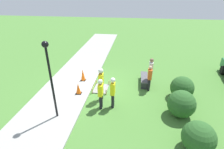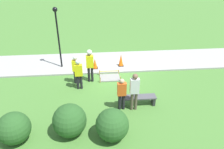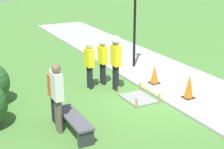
% 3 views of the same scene
% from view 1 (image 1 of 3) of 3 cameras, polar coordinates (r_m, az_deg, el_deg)
% --- Properties ---
extents(ground_plane, '(60.00, 60.00, 0.00)m').
position_cam_1_polar(ground_plane, '(11.29, -6.20, -3.96)').
color(ground_plane, '#477A33').
extents(sidewalk, '(28.00, 3.07, 0.10)m').
position_cam_1_polar(sidewalk, '(11.71, -13.54, -3.14)').
color(sidewalk, '#9E9E99').
rests_on(sidewalk, ground_plane).
extents(wet_concrete_patch, '(1.20, 0.89, 0.33)m').
position_cam_1_polar(wet_concrete_patch, '(10.97, -3.62, -4.61)').
color(wet_concrete_patch, gray).
rests_on(wet_concrete_patch, ground_plane).
extents(traffic_cone_near_patch, '(0.34, 0.34, 0.79)m').
position_cam_1_polar(traffic_cone_near_patch, '(11.77, -9.47, -0.15)').
color(traffic_cone_near_patch, black).
rests_on(traffic_cone_near_patch, sidewalk).
extents(traffic_cone_far_patch, '(0.34, 0.34, 0.66)m').
position_cam_1_polar(traffic_cone_far_patch, '(10.37, -10.95, -4.53)').
color(traffic_cone_far_patch, black).
rests_on(traffic_cone_far_patch, sidewalk).
extents(park_bench, '(1.68, 0.44, 0.47)m').
position_cam_1_polar(park_bench, '(11.66, 10.47, -1.38)').
color(park_bench, '#2D2D33').
rests_on(park_bench, ground_plane).
extents(worker_supervisor, '(0.40, 0.24, 1.69)m').
position_cam_1_polar(worker_supervisor, '(8.84, -3.74, -5.57)').
color(worker_supervisor, black).
rests_on(worker_supervisor, ground_plane).
extents(worker_assistant, '(0.40, 0.25, 1.72)m').
position_cam_1_polar(worker_assistant, '(8.89, 0.26, -5.13)').
color(worker_assistant, black).
rests_on(worker_assistant, ground_plane).
extents(worker_trainee, '(0.40, 0.28, 1.93)m').
position_cam_1_polar(worker_trainee, '(9.42, -3.59, -2.16)').
color(worker_trainee, black).
rests_on(worker_trainee, ground_plane).
extents(bystander_in_orange_shirt, '(0.40, 0.22, 1.62)m').
position_cam_1_polar(bystander_in_orange_shirt, '(10.68, 12.17, -0.76)').
color(bystander_in_orange_shirt, black).
rests_on(bystander_in_orange_shirt, ground_plane).
extents(bystander_in_gray_shirt, '(0.40, 0.25, 1.88)m').
position_cam_1_polar(bystander_in_gray_shirt, '(11.12, 12.51, 1.30)').
color(bystander_in_gray_shirt, brown).
rests_on(bystander_in_gray_shirt, ground_plane).
extents(lamppost_near, '(0.28, 0.28, 3.70)m').
position_cam_1_polar(lamppost_near, '(7.86, -19.74, 1.37)').
color(lamppost_near, black).
rests_on(lamppost_near, sidewalk).
extents(shrub_rounded_near, '(1.25, 1.25, 1.25)m').
position_cam_1_polar(shrub_rounded_near, '(7.69, 26.42, -17.91)').
color(shrub_rounded_near, '#285623').
rests_on(shrub_rounded_near, ground_plane).
extents(shrub_rounded_mid, '(1.34, 1.34, 1.34)m').
position_cam_1_polar(shrub_rounded_mid, '(9.14, 21.71, -8.90)').
color(shrub_rounded_mid, '#285623').
rests_on(shrub_rounded_mid, ground_plane).
extents(shrub_rounded_far, '(1.30, 1.30, 1.30)m').
position_cam_1_polar(shrub_rounded_far, '(10.59, 21.89, -4.01)').
color(shrub_rounded_far, '#285623').
rests_on(shrub_rounded_far, ground_plane).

